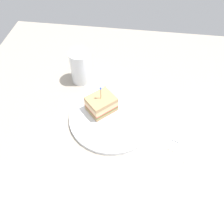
{
  "coord_description": "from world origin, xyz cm",
  "views": [
    {
      "loc": [
        46.45,
        6.36,
        59.73
      ],
      "look_at": [
        0.0,
        0.0,
        3.19
      ],
      "focal_mm": 38.28,
      "sensor_mm": 36.0,
      "label": 1
    }
  ],
  "objects_px": {
    "plate": "(112,117)",
    "sandwich_half_center": "(101,104)",
    "drink_glass": "(81,68)",
    "knife": "(187,157)",
    "fork": "(171,149)"
  },
  "relations": [
    {
      "from": "plate",
      "to": "sandwich_half_center",
      "type": "relative_size",
      "value": 2.49
    },
    {
      "from": "sandwich_half_center",
      "to": "drink_glass",
      "type": "bearing_deg",
      "value": -145.72
    },
    {
      "from": "plate",
      "to": "knife",
      "type": "distance_m",
      "value": 0.25
    },
    {
      "from": "plate",
      "to": "fork",
      "type": "distance_m",
      "value": 0.2
    },
    {
      "from": "fork",
      "to": "knife",
      "type": "xyz_separation_m",
      "value": [
        0.02,
        0.04,
        0.0
      ]
    },
    {
      "from": "plate",
      "to": "knife",
      "type": "relative_size",
      "value": 2.32
    },
    {
      "from": "drink_glass",
      "to": "fork",
      "type": "relative_size",
      "value": 1.05
    },
    {
      "from": "drink_glass",
      "to": "fork",
      "type": "bearing_deg",
      "value": 51.54
    },
    {
      "from": "sandwich_half_center",
      "to": "knife",
      "type": "relative_size",
      "value": 0.93
    },
    {
      "from": "drink_glass",
      "to": "plate",
      "type": "bearing_deg",
      "value": 39.04
    },
    {
      "from": "fork",
      "to": "drink_glass",
      "type": "bearing_deg",
      "value": -128.46
    },
    {
      "from": "plate",
      "to": "knife",
      "type": "height_order",
      "value": "plate"
    },
    {
      "from": "drink_glass",
      "to": "sandwich_half_center",
      "type": "bearing_deg",
      "value": 34.28
    },
    {
      "from": "fork",
      "to": "sandwich_half_center",
      "type": "bearing_deg",
      "value": -116.61
    },
    {
      "from": "plate",
      "to": "drink_glass",
      "type": "height_order",
      "value": "drink_glass"
    }
  ]
}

